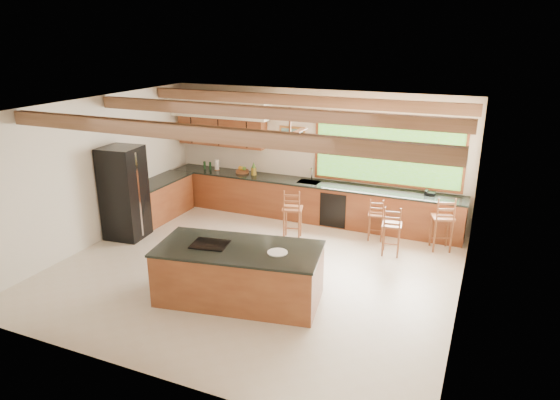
% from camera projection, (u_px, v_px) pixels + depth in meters
% --- Properties ---
extents(ground, '(7.20, 7.20, 0.00)m').
position_uv_depth(ground, '(254.00, 270.00, 9.31)').
color(ground, beige).
rests_on(ground, ground).
extents(room_shell, '(7.27, 6.54, 3.02)m').
position_uv_depth(room_shell, '(259.00, 146.00, 9.24)').
color(room_shell, beige).
rests_on(room_shell, ground).
extents(counter_run, '(7.12, 3.10, 1.24)m').
position_uv_depth(counter_run, '(270.00, 201.00, 11.66)').
color(counter_run, brown).
rests_on(counter_run, ground).
extents(island, '(2.83, 1.69, 0.94)m').
position_uv_depth(island, '(239.00, 273.00, 8.16)').
color(island, brown).
rests_on(island, ground).
extents(refrigerator, '(0.84, 0.82, 1.98)m').
position_uv_depth(refrigerator, '(124.00, 193.00, 10.53)').
color(refrigerator, black).
rests_on(refrigerator, ground).
extents(bar_stool_a, '(0.50, 0.50, 1.13)m').
position_uv_depth(bar_stool_a, '(291.00, 210.00, 10.45)').
color(bar_stool_a, brown).
rests_on(bar_stool_a, ground).
extents(bar_stool_b, '(0.42, 0.42, 1.04)m').
position_uv_depth(bar_stool_b, '(392.00, 226.00, 9.73)').
color(bar_stool_b, brown).
rests_on(bar_stool_b, ground).
extents(bar_stool_c, '(0.53, 0.53, 1.16)m').
position_uv_depth(bar_stool_c, '(442.00, 219.00, 9.93)').
color(bar_stool_c, brown).
rests_on(bar_stool_c, ground).
extents(bar_stool_d, '(0.39, 0.39, 0.94)m').
position_uv_depth(bar_stool_d, '(376.00, 215.00, 10.47)').
color(bar_stool_d, brown).
rests_on(bar_stool_d, ground).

